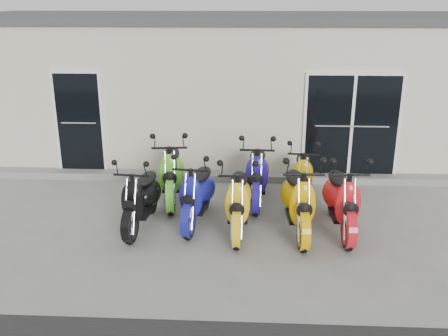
{
  "coord_description": "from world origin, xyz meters",
  "views": [
    {
      "loc": [
        0.45,
        -8.13,
        3.73
      ],
      "look_at": [
        0.0,
        0.6,
        0.75
      ],
      "focal_mm": 40.0,
      "sensor_mm": 36.0,
      "label": 1
    }
  ],
  "objects": [
    {
      "name": "door_left",
      "position": [
        -3.2,
        2.17,
        1.26
      ],
      "size": [
        1.07,
        0.08,
        2.22
      ],
      "primitive_type": "cube",
      "color": "black",
      "rests_on": "front_step"
    },
    {
      "name": "scooter_front_black",
      "position": [
        -1.35,
        -0.41,
        0.67
      ],
      "size": [
        0.83,
        1.88,
        1.35
      ],
      "primitive_type": null,
      "rotation": [
        0.0,
        0.0,
        -0.09
      ],
      "color": "black",
      "rests_on": "ground"
    },
    {
      "name": "ground",
      "position": [
        0.0,
        0.0,
        0.0
      ],
      "size": [
        80.0,
        80.0,
        0.0
      ],
      "primitive_type": "plane",
      "color": "gray",
      "rests_on": "ground"
    },
    {
      "name": "scooter_back_blue",
      "position": [
        0.62,
        0.82,
        0.73
      ],
      "size": [
        0.78,
        1.99,
        1.45
      ],
      "primitive_type": null,
      "rotation": [
        0.0,
        0.0,
        -0.03
      ],
      "color": "navy",
      "rests_on": "ground"
    },
    {
      "name": "scooter_front_orange_a",
      "position": [
        0.29,
        -0.48,
        0.7
      ],
      "size": [
        0.7,
        1.91,
        1.41
      ],
      "primitive_type": null,
      "rotation": [
        0.0,
        0.0,
        -0.01
      ],
      "color": "yellow",
      "rests_on": "ground"
    },
    {
      "name": "door_right",
      "position": [
        2.6,
        2.17,
        1.26
      ],
      "size": [
        2.02,
        0.08,
        2.22
      ],
      "primitive_type": "cube",
      "color": "black",
      "rests_on": "front_step"
    },
    {
      "name": "scooter_front_blue",
      "position": [
        -0.42,
        -0.19,
        0.69
      ],
      "size": [
        0.92,
        1.95,
        1.39
      ],
      "primitive_type": null,
      "rotation": [
        0.0,
        0.0,
        -0.13
      ],
      "color": "navy",
      "rests_on": "ground"
    },
    {
      "name": "scooter_front_red",
      "position": [
        2.0,
        -0.4,
        0.72
      ],
      "size": [
        0.76,
        1.97,
        1.44
      ],
      "primitive_type": null,
      "rotation": [
        0.0,
        0.0,
        0.03
      ],
      "color": "red",
      "rests_on": "ground"
    },
    {
      "name": "building",
      "position": [
        0.0,
        5.2,
        1.6
      ],
      "size": [
        14.0,
        6.0,
        3.2
      ],
      "primitive_type": "cube",
      "color": "beige",
      "rests_on": "ground"
    },
    {
      "name": "scooter_back_yellow",
      "position": [
        1.49,
        0.9,
        0.66
      ],
      "size": [
        0.85,
        1.85,
        1.32
      ],
      "primitive_type": null,
      "rotation": [
        0.0,
        0.0,
        -0.11
      ],
      "color": "#DAAE00",
      "rests_on": "ground"
    },
    {
      "name": "scooter_front_orange_b",
      "position": [
        1.27,
        -0.48,
        0.74
      ],
      "size": [
        0.82,
        2.03,
        1.47
      ],
      "primitive_type": null,
      "rotation": [
        0.0,
        0.0,
        0.05
      ],
      "color": "#E5A600",
      "rests_on": "ground"
    },
    {
      "name": "scooter_back_green",
      "position": [
        -1.02,
        0.79,
        0.74
      ],
      "size": [
        0.96,
        2.08,
        1.49
      ],
      "primitive_type": null,
      "rotation": [
        0.0,
        0.0,
        0.12
      ],
      "color": "#5CC729",
      "rests_on": "ground"
    },
    {
      "name": "front_step",
      "position": [
        0.0,
        2.02,
        0.07
      ],
      "size": [
        14.0,
        0.4,
        0.15
      ],
      "primitive_type": "cube",
      "color": "gray",
      "rests_on": "ground"
    },
    {
      "name": "roof_cap",
      "position": [
        0.0,
        5.2,
        3.28
      ],
      "size": [
        14.2,
        6.2,
        0.16
      ],
      "primitive_type": "cube",
      "color": "#3F3F42",
      "rests_on": "building"
    }
  ]
}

